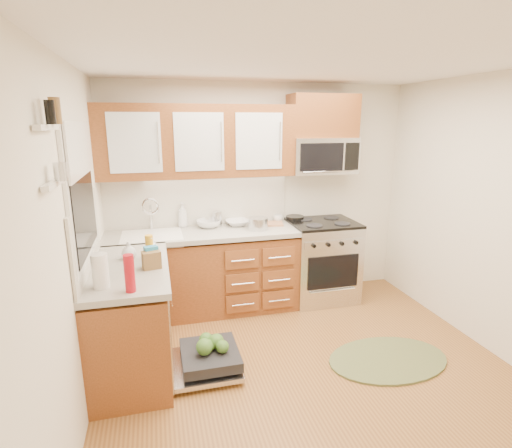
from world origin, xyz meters
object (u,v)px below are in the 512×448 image
object	(u,v)px
paper_towel_roll	(100,271)
stock_pot	(258,224)
skillet	(295,218)
range	(322,260)
microwave	(322,155)
cup	(278,218)
sink	(153,247)
bowl_b	(209,224)
upper_cabinets	(197,141)
rug	(388,359)
bowl_a	(237,223)
dishwasher	(205,360)
cutting_board	(269,224)

from	to	relation	value
paper_towel_roll	stock_pot	bearing A→B (deg)	40.02
skillet	stock_pot	xyz separation A→B (m)	(-0.52, -0.25, 0.02)
range	microwave	xyz separation A→B (m)	(0.00, 0.12, 1.23)
skillet	cup	size ratio (longest dim) A/B	1.99
sink	microwave	bearing A→B (deg)	3.85
bowl_b	upper_cabinets	bearing A→B (deg)	-165.26
rug	upper_cabinets	bearing A→B (deg)	133.86
bowl_a	stock_pot	bearing A→B (deg)	-51.03
upper_cabinets	rug	size ratio (longest dim) A/B	1.87
stock_pot	cup	bearing A→B (deg)	40.96
microwave	dishwasher	size ratio (longest dim) A/B	1.09
upper_cabinets	skillet	xyz separation A→B (m)	(1.12, 0.05, -0.90)
dishwasher	skillet	size ratio (longest dim) A/B	3.28
bowl_a	bowl_b	bearing A→B (deg)	180.00
rug	bowl_a	xyz separation A→B (m)	(-1.05, 1.55, 0.95)
skillet	cutting_board	world-z (taller)	skillet
sink	skillet	size ratio (longest dim) A/B	2.90
stock_pot	cup	size ratio (longest dim) A/B	2.07
range	microwave	distance (m)	1.23
sink	skillet	bearing A→B (deg)	6.91
upper_cabinets	microwave	bearing A→B (deg)	-1.02
dishwasher	stock_pot	xyz separation A→B (m)	(0.74, 1.07, 0.89)
stock_pot	bowl_b	size ratio (longest dim) A/B	0.83
upper_cabinets	skillet	world-z (taller)	upper_cabinets
upper_cabinets	bowl_a	size ratio (longest dim) A/B	7.88
cutting_board	bowl_b	bearing A→B (deg)	175.87
dishwasher	cup	xyz separation A→B (m)	(1.06, 1.35, 0.87)
dishwasher	skillet	distance (m)	2.02
microwave	cutting_board	distance (m)	0.98
rug	skillet	distance (m)	1.87
bowl_a	cup	world-z (taller)	cup
upper_cabinets	stock_pot	bearing A→B (deg)	-18.47
microwave	paper_towel_roll	bearing A→B (deg)	-148.08
dishwasher	cutting_board	world-z (taller)	cutting_board
skillet	paper_towel_roll	world-z (taller)	paper_towel_roll
upper_cabinets	stock_pot	world-z (taller)	upper_cabinets
microwave	bowl_a	bearing A→B (deg)	177.09
paper_towel_roll	cup	bearing A→B (deg)	40.19
cutting_board	bowl_b	size ratio (longest dim) A/B	1.17
upper_cabinets	cutting_board	distance (m)	1.23
cutting_board	paper_towel_roll	size ratio (longest dim) A/B	1.25
sink	stock_pot	xyz separation A→B (m)	(1.13, -0.05, 0.19)
cutting_board	cup	bearing A→B (deg)	36.02
paper_towel_roll	cup	distance (m)	2.36
upper_cabinets	microwave	size ratio (longest dim) A/B	2.70
bowl_a	bowl_b	xyz separation A→B (m)	(-0.33, 0.00, 0.01)
microwave	bowl_a	xyz separation A→B (m)	(-0.98, 0.05, -0.74)
range	stock_pot	world-z (taller)	stock_pot
microwave	paper_towel_roll	xyz separation A→B (m)	(-2.28, -1.42, -0.65)
range	paper_towel_roll	world-z (taller)	paper_towel_roll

